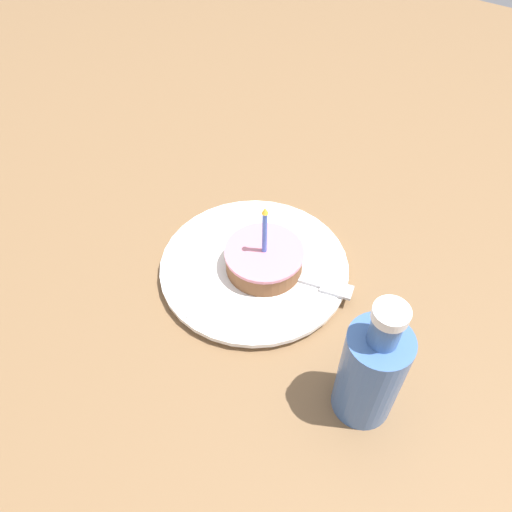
{
  "coord_description": "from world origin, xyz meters",
  "views": [
    {
      "loc": [
        -0.38,
        -0.28,
        0.58
      ],
      "look_at": [
        0.01,
        -0.0,
        0.04
      ],
      "focal_mm": 35.0,
      "sensor_mm": 36.0,
      "label": 1
    }
  ],
  "objects_px": {
    "plate": "(256,268)",
    "fork": "(301,279)",
    "cake_slice": "(264,259)",
    "bottle": "(371,371)"
  },
  "relations": [
    {
      "from": "plate",
      "to": "fork",
      "type": "xyz_separation_m",
      "value": [
        0.01,
        -0.07,
        0.01
      ]
    },
    {
      "from": "fork",
      "to": "plate",
      "type": "bearing_deg",
      "value": 100.16
    },
    {
      "from": "plate",
      "to": "cake_slice",
      "type": "distance_m",
      "value": 0.03
    },
    {
      "from": "plate",
      "to": "bottle",
      "type": "distance_m",
      "value": 0.25
    },
    {
      "from": "cake_slice",
      "to": "bottle",
      "type": "xyz_separation_m",
      "value": [
        -0.1,
        -0.21,
        0.04
      ]
    },
    {
      "from": "fork",
      "to": "cake_slice",
      "type": "bearing_deg",
      "value": 100.46
    },
    {
      "from": "plate",
      "to": "fork",
      "type": "distance_m",
      "value": 0.07
    },
    {
      "from": "plate",
      "to": "fork",
      "type": "bearing_deg",
      "value": -79.84
    },
    {
      "from": "plate",
      "to": "cake_slice",
      "type": "xyz_separation_m",
      "value": [
        0.0,
        -0.01,
        0.03
      ]
    },
    {
      "from": "fork",
      "to": "bottle",
      "type": "xyz_separation_m",
      "value": [
        -0.11,
        -0.15,
        0.06
      ]
    }
  ]
}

